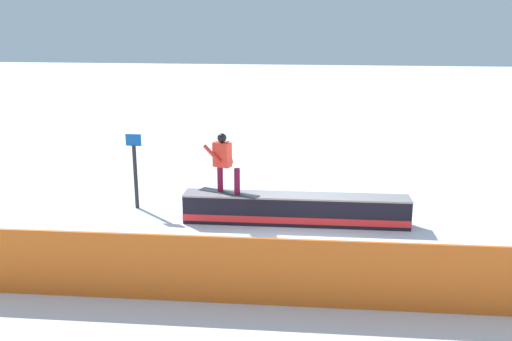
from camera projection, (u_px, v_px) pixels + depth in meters
ground_plane at (295, 223)px, 12.81m from camera, size 120.00×120.00×0.00m
grind_box at (295, 211)px, 12.73m from camera, size 5.40×0.90×0.72m
snowboarder at (224, 161)px, 12.63m from camera, size 1.56×0.78×1.45m
safety_fence at (278, 272)px, 8.87m from camera, size 12.62×0.71×1.20m
trail_marker at (135, 169)px, 13.67m from camera, size 0.40×0.10×1.97m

